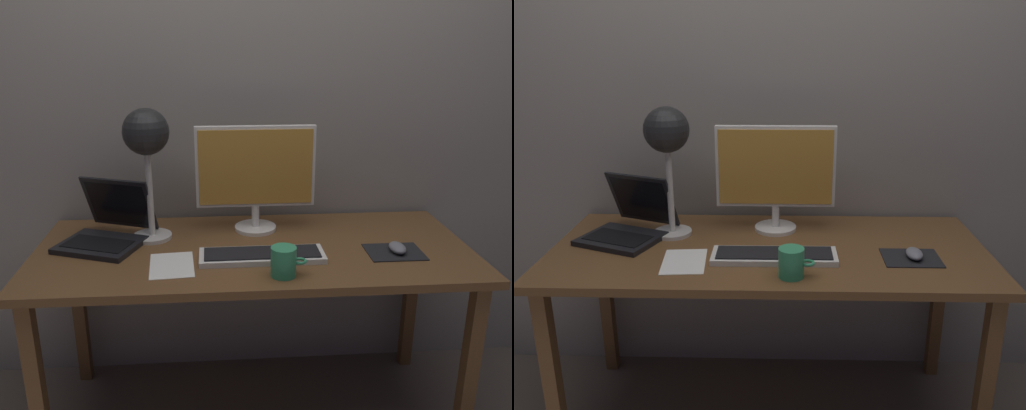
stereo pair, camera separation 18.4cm
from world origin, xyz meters
The scene contains 10 objects.
back_wall centered at (0.00, 0.40, 1.30)m, with size 4.80×0.06×2.60m, color gray.
desk centered at (0.00, 0.00, 0.66)m, with size 1.60×0.70×0.74m.
monitor centered at (0.02, 0.18, 0.98)m, with size 0.46×0.17×0.42m.
keyboard_main centered at (0.02, -0.11, 0.75)m, with size 0.44×0.14×0.03m.
laptop centered at (-0.54, 0.11, 0.80)m, with size 0.38×0.39×0.23m.
desk_lamp centered at (-0.38, 0.12, 1.12)m, with size 0.17×0.17×0.50m.
mousepad centered at (0.51, -0.09, 0.74)m, with size 0.20×0.16×0.00m, color black.
mouse centered at (0.51, -0.10, 0.76)m, with size 0.06×0.10×0.03m, color slate.
coffee_mug centered at (0.08, -0.25, 0.79)m, with size 0.12×0.08×0.10m.
paper_sheet_by_keyboard centered at (-0.29, -0.14, 0.74)m, with size 0.15×0.21×0.00m, color white.
Camera 2 is at (0.05, -1.80, 1.50)m, focal length 36.92 mm.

